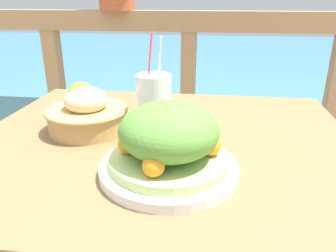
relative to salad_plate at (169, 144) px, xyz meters
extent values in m
cube|color=olive|center=(-0.04, 0.16, -0.08)|extent=(0.94, 0.81, 0.04)
cube|color=olive|center=(-0.45, 0.51, -0.46)|extent=(0.06, 0.06, 0.72)
cube|color=olive|center=(0.37, 0.51, -0.46)|extent=(0.06, 0.06, 0.72)
cube|color=#937551|center=(-0.04, 0.99, 0.16)|extent=(2.80, 0.08, 0.09)
cube|color=#937551|center=(-0.72, 0.99, -0.36)|extent=(0.07, 0.07, 0.94)
cube|color=#937551|center=(-0.04, 0.99, -0.36)|extent=(0.07, 0.07, 0.94)
cube|color=#937551|center=(0.64, 0.99, -0.36)|extent=(0.07, 0.07, 0.94)
cube|color=teal|center=(-0.04, 3.49, -0.61)|extent=(12.00, 4.00, 0.42)
cylinder|color=white|center=(0.00, 0.00, -0.05)|extent=(0.27, 0.27, 0.02)
cylinder|color=#B7D17A|center=(0.00, 0.00, -0.03)|extent=(0.23, 0.23, 0.02)
ellipsoid|color=#568E38|center=(0.00, 0.00, 0.03)|extent=(0.19, 0.19, 0.11)
sphere|color=orange|center=(0.08, 0.01, 0.00)|extent=(0.04, 0.04, 0.04)
sphere|color=orange|center=(-0.02, 0.08, 0.00)|extent=(0.04, 0.04, 0.04)
sphere|color=orange|center=(-0.08, 0.00, 0.00)|extent=(0.04, 0.04, 0.04)
sphere|color=orange|center=(-0.02, -0.08, 0.00)|extent=(0.04, 0.04, 0.04)
cylinder|color=silver|center=(-0.06, 0.20, 0.01)|extent=(0.09, 0.09, 0.15)
cylinder|color=red|center=(-0.08, 0.21, 0.08)|extent=(0.01, 0.08, 0.21)
cylinder|color=white|center=(-0.05, 0.21, 0.08)|extent=(0.03, 0.08, 0.21)
cylinder|color=tan|center=(-0.24, 0.19, -0.03)|extent=(0.20, 0.20, 0.06)
torus|color=tan|center=(-0.24, 0.19, -0.01)|extent=(0.21, 0.21, 0.01)
ellipsoid|color=beige|center=(-0.24, 0.19, 0.02)|extent=(0.11, 0.11, 0.07)
cylinder|color=#A34C2D|center=(-0.37, 0.99, 0.25)|extent=(0.16, 0.16, 0.09)
sphere|color=orange|center=(-0.32, 0.35, -0.02)|extent=(0.08, 0.08, 0.08)
camera|label=1|loc=(0.08, -0.57, 0.27)|focal=35.00mm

